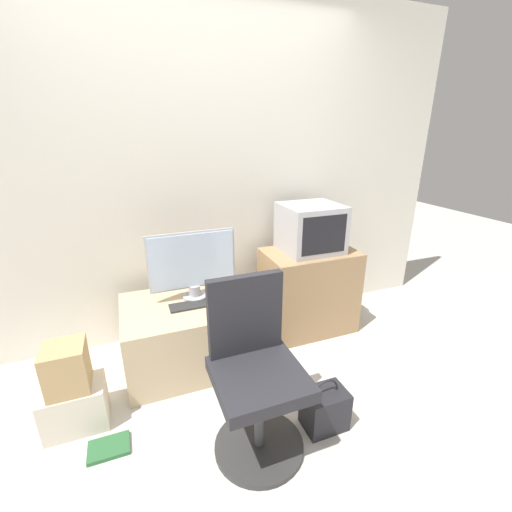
{
  "coord_description": "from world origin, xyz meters",
  "views": [
    {
      "loc": [
        -0.56,
        -1.32,
        1.63
      ],
      "look_at": [
        0.31,
        0.93,
        0.73
      ],
      "focal_mm": 24.0,
      "sensor_mm": 36.0,
      "label": 1
    }
  ],
  "objects_px": {
    "main_monitor": "(193,264)",
    "office_chair": "(255,377)",
    "crt_tv": "(311,228)",
    "handbag": "(325,409)",
    "keyboard": "(193,305)",
    "mouse": "(226,299)",
    "cardboard_box_lower": "(75,406)",
    "book": "(109,448)"
  },
  "relations": [
    {
      "from": "handbag",
      "to": "cardboard_box_lower",
      "type": "bearing_deg",
      "value": 158.58
    },
    {
      "from": "cardboard_box_lower",
      "to": "book",
      "type": "relative_size",
      "value": 1.58
    },
    {
      "from": "keyboard",
      "to": "crt_tv",
      "type": "bearing_deg",
      "value": 10.17
    },
    {
      "from": "office_chair",
      "to": "handbag",
      "type": "relative_size",
      "value": 2.86
    },
    {
      "from": "mouse",
      "to": "book",
      "type": "height_order",
      "value": "mouse"
    },
    {
      "from": "crt_tv",
      "to": "office_chair",
      "type": "bearing_deg",
      "value": -131.49
    },
    {
      "from": "keyboard",
      "to": "book",
      "type": "height_order",
      "value": "keyboard"
    },
    {
      "from": "handbag",
      "to": "keyboard",
      "type": "bearing_deg",
      "value": 124.82
    },
    {
      "from": "office_chair",
      "to": "main_monitor",
      "type": "bearing_deg",
      "value": 98.08
    },
    {
      "from": "handbag",
      "to": "book",
      "type": "distance_m",
      "value": 1.21
    },
    {
      "from": "mouse",
      "to": "book",
      "type": "relative_size",
      "value": 0.23
    },
    {
      "from": "cardboard_box_lower",
      "to": "office_chair",
      "type": "bearing_deg",
      "value": -26.85
    },
    {
      "from": "keyboard",
      "to": "cardboard_box_lower",
      "type": "relative_size",
      "value": 0.95
    },
    {
      "from": "office_chair",
      "to": "handbag",
      "type": "distance_m",
      "value": 0.51
    },
    {
      "from": "crt_tv",
      "to": "handbag",
      "type": "height_order",
      "value": "crt_tv"
    },
    {
      "from": "main_monitor",
      "to": "mouse",
      "type": "relative_size",
      "value": 12.19
    },
    {
      "from": "keyboard",
      "to": "handbag",
      "type": "relative_size",
      "value": 0.97
    },
    {
      "from": "main_monitor",
      "to": "office_chair",
      "type": "bearing_deg",
      "value": -81.92
    },
    {
      "from": "cardboard_box_lower",
      "to": "mouse",
      "type": "bearing_deg",
      "value": 15.74
    },
    {
      "from": "keyboard",
      "to": "mouse",
      "type": "relative_size",
      "value": 6.4
    },
    {
      "from": "crt_tv",
      "to": "book",
      "type": "relative_size",
      "value": 2.12
    },
    {
      "from": "book",
      "to": "handbag",
      "type": "bearing_deg",
      "value": -13.45
    },
    {
      "from": "office_chair",
      "to": "mouse",
      "type": "bearing_deg",
      "value": 85.13
    },
    {
      "from": "main_monitor",
      "to": "office_chair",
      "type": "xyz_separation_m",
      "value": [
        0.13,
        -0.89,
        -0.32
      ]
    },
    {
      "from": "keyboard",
      "to": "cardboard_box_lower",
      "type": "xyz_separation_m",
      "value": [
        -0.77,
        -0.3,
        -0.36
      ]
    },
    {
      "from": "keyboard",
      "to": "office_chair",
      "type": "bearing_deg",
      "value": -77.96
    },
    {
      "from": "main_monitor",
      "to": "handbag",
      "type": "relative_size",
      "value": 1.86
    },
    {
      "from": "crt_tv",
      "to": "cardboard_box_lower",
      "type": "bearing_deg",
      "value": -164.88
    },
    {
      "from": "main_monitor",
      "to": "book",
      "type": "xyz_separation_m",
      "value": [
        -0.64,
        -0.66,
        -0.73
      ]
    },
    {
      "from": "book",
      "to": "main_monitor",
      "type": "bearing_deg",
      "value": 46.18
    },
    {
      "from": "handbag",
      "to": "mouse",
      "type": "bearing_deg",
      "value": 113.17
    },
    {
      "from": "main_monitor",
      "to": "office_chair",
      "type": "height_order",
      "value": "main_monitor"
    },
    {
      "from": "main_monitor",
      "to": "mouse",
      "type": "xyz_separation_m",
      "value": [
        0.19,
        -0.14,
        -0.25
      ]
    },
    {
      "from": "mouse",
      "to": "cardboard_box_lower",
      "type": "bearing_deg",
      "value": -164.26
    },
    {
      "from": "crt_tv",
      "to": "main_monitor",
      "type": "bearing_deg",
      "value": -176.55
    },
    {
      "from": "handbag",
      "to": "book",
      "type": "xyz_separation_m",
      "value": [
        -1.17,
        0.28,
        -0.11
      ]
    },
    {
      "from": "crt_tv",
      "to": "handbag",
      "type": "bearing_deg",
      "value": -113.23
    },
    {
      "from": "office_chair",
      "to": "book",
      "type": "relative_size",
      "value": 4.4
    },
    {
      "from": "office_chair",
      "to": "cardboard_box_lower",
      "type": "xyz_separation_m",
      "value": [
        -0.93,
        0.47,
        -0.29
      ]
    },
    {
      "from": "main_monitor",
      "to": "handbag",
      "type": "height_order",
      "value": "main_monitor"
    },
    {
      "from": "keyboard",
      "to": "handbag",
      "type": "distance_m",
      "value": 1.07
    },
    {
      "from": "cardboard_box_lower",
      "to": "handbag",
      "type": "bearing_deg",
      "value": -21.42
    }
  ]
}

